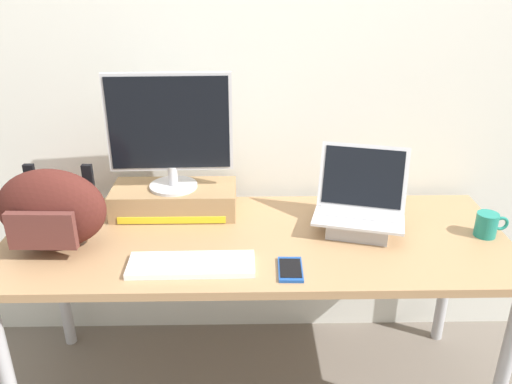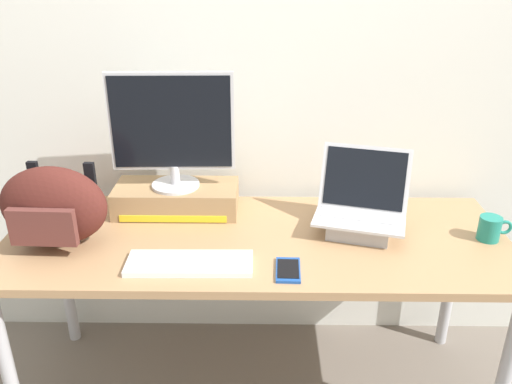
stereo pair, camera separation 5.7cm
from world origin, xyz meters
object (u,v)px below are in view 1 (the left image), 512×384
(external_keyboard, at_px, (191,264))
(messenger_backpack, at_px, (52,209))
(plush_toy, at_px, (52,199))
(desktop_monitor, at_px, (170,131))
(cell_phone, at_px, (290,269))
(open_laptop, at_px, (359,214))
(toner_box_yellow, at_px, (175,200))
(coffee_mug, at_px, (487,225))

(external_keyboard, height_order, messenger_backpack, messenger_backpack)
(messenger_backpack, bearing_deg, plush_toy, 112.77)
(messenger_backpack, distance_m, plush_toy, 0.34)
(desktop_monitor, xyz_separation_m, cell_phone, (0.43, -0.44, -0.34))
(messenger_backpack, xyz_separation_m, plush_toy, (-0.11, 0.30, -0.10))
(external_keyboard, bearing_deg, plush_toy, 142.41)
(open_laptop, height_order, external_keyboard, open_laptop)
(plush_toy, bearing_deg, cell_phone, -27.28)
(toner_box_yellow, xyz_separation_m, messenger_backpack, (-0.39, -0.26, 0.09))
(desktop_monitor, relative_size, open_laptop, 1.25)
(open_laptop, distance_m, coffee_mug, 0.46)
(desktop_monitor, bearing_deg, toner_box_yellow, 90.61)
(desktop_monitor, distance_m, cell_phone, 0.70)
(coffee_mug, relative_size, cell_phone, 0.83)
(toner_box_yellow, distance_m, open_laptop, 0.72)
(desktop_monitor, bearing_deg, cell_phone, -47.45)
(coffee_mug, bearing_deg, plush_toy, 171.29)
(cell_phone, bearing_deg, plush_toy, 154.59)
(cell_phone, distance_m, plush_toy, 1.04)
(open_laptop, relative_size, external_keyboard, 0.90)
(toner_box_yellow, xyz_separation_m, open_laptop, (0.71, -0.16, 0.01))
(external_keyboard, bearing_deg, toner_box_yellow, 103.27)
(external_keyboard, relative_size, messenger_backpack, 1.09)
(coffee_mug, bearing_deg, open_laptop, 172.45)
(messenger_backpack, height_order, plush_toy, messenger_backpack)
(toner_box_yellow, xyz_separation_m, coffee_mug, (1.17, -0.22, -0.01))
(messenger_backpack, bearing_deg, coffee_mug, 3.80)
(external_keyboard, height_order, cell_phone, external_keyboard)
(external_keyboard, xyz_separation_m, messenger_backpack, (-0.49, 0.15, 0.13))
(desktop_monitor, relative_size, messenger_backpack, 1.23)
(external_keyboard, relative_size, plush_toy, 4.73)
(desktop_monitor, relative_size, plush_toy, 5.33)
(toner_box_yellow, distance_m, cell_phone, 0.62)
(desktop_monitor, bearing_deg, plush_toy, 174.14)
(cell_phone, bearing_deg, toner_box_yellow, 136.00)
(desktop_monitor, bearing_deg, open_laptop, -14.18)
(messenger_backpack, bearing_deg, toner_box_yellow, 36.60)
(cell_phone, bearing_deg, messenger_backpack, 169.52)
(external_keyboard, bearing_deg, desktop_monitor, 103.30)
(toner_box_yellow, height_order, cell_phone, toner_box_yellow)
(external_keyboard, bearing_deg, messenger_backpack, 162.09)
(external_keyboard, distance_m, messenger_backpack, 0.53)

